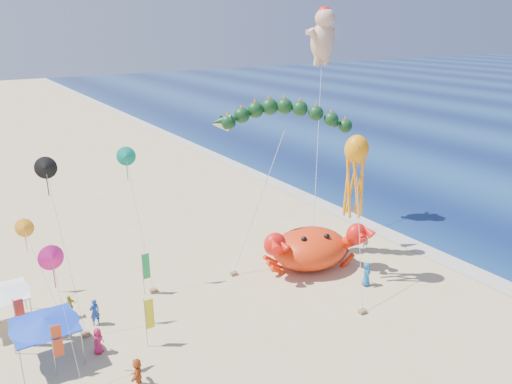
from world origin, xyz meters
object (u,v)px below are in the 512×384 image
crab_inflatable (311,247)px  dragon_kite (284,120)px  octopus_kite (355,170)px  canopy_blue (44,322)px  canopy_white (0,291)px  cherub_kite (323,35)px

crab_inflatable → dragon_kite: 9.99m
octopus_kite → canopy_blue: (-20.95, 1.92, -5.91)m
canopy_blue → canopy_white: size_ratio=1.07×
crab_inflatable → canopy_white: 21.68m
dragon_kite → octopus_kite: 6.88m
dragon_kite → octopus_kite: dragon_kite is taller
crab_inflatable → canopy_white: bearing=169.5°
cherub_kite → octopus_kite: size_ratio=1.80×
crab_inflatable → canopy_blue: bearing=-177.0°
crab_inflatable → dragon_kite: size_ratio=0.68×
dragon_kite → cherub_kite: (7.58, 4.89, 6.02)m
octopus_kite → canopy_white: bearing=163.0°
octopus_kite → canopy_white: 24.35m
dragon_kite → cherub_kite: 10.84m
cherub_kite → canopy_white: cherub_kite is taller
crab_inflatable → dragon_kite: dragon_kite is taller
dragon_kite → cherub_kite: bearing=32.8°
dragon_kite → canopy_white: size_ratio=3.58×
octopus_kite → canopy_white: (-22.59, 6.90, -5.91)m
dragon_kite → canopy_blue: 21.39m
canopy_blue → octopus_kite: bearing=-5.2°
canopy_white → dragon_kite: bearing=-2.4°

